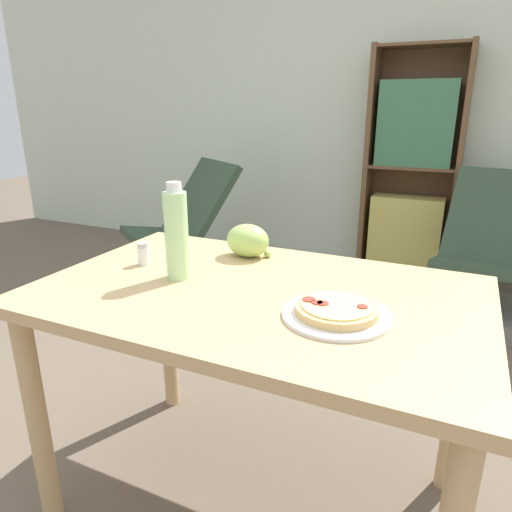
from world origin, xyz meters
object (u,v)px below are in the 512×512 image
Objects in this scene: pizza_on_plate at (336,312)px; bookshelf at (411,177)px; drink_bottle at (177,234)px; salt_shaker at (143,254)px; lounge_chair_near at (180,246)px; lounge_chair_far at (489,274)px; grape_bunch at (248,241)px.

bookshelf is (-0.12, 2.52, -0.02)m from pizza_on_plate.
drink_bottle is 0.17× the size of bookshelf.
salt_shaker is (-0.17, 0.05, -0.10)m from drink_bottle.
lounge_chair_near is at bearing 120.74° from salt_shaker.
drink_bottle is 0.33× the size of lounge_chair_far.
lounge_chair_far is (0.86, 1.61, -0.53)m from grape_bunch.
lounge_chair_far is at bearing 58.40° from salt_shaker.
bookshelf reaches higher than grape_bunch.
grape_bunch is 0.35m from salt_shaker.
grape_bunch is 0.09× the size of bookshelf.
lounge_chair_near is (-0.91, 1.53, -0.51)m from salt_shaker.
lounge_chair_far is (1.13, 1.83, -0.51)m from salt_shaker.
bookshelf is at bearing 65.90° from lounge_chair_near.
lounge_chair_near and lounge_chair_far have the same top height.
bookshelf reaches higher than lounge_chair_near.
pizza_on_plate is 0.30× the size of lounge_chair_far.
drink_bottle is 0.30× the size of lounge_chair_near.
grape_bunch is at bearing 39.07° from salt_shaker.
drink_bottle is (-0.10, -0.27, 0.08)m from grape_bunch.
lounge_chair_near is at bearing 132.04° from grape_bunch.
drink_bottle is at bearing -108.68° from lounge_chair_far.
lounge_chair_far reaches higher than grape_bunch.
pizza_on_plate is at bearing -8.18° from drink_bottle.
lounge_chair_near is 1.10× the size of lounge_chair_far.
grape_bunch is 1.90m from lounge_chair_far.
grape_bunch is 2.20m from bookshelf.
lounge_chair_far is at bearing 62.03° from grape_bunch.
drink_bottle reaches higher than pizza_on_plate.
lounge_chair_far is 0.53× the size of bookshelf.
pizza_on_plate is 2.06m from lounge_chair_far.
salt_shaker reaches higher than pizza_on_plate.
lounge_chair_near reaches higher than pizza_on_plate.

